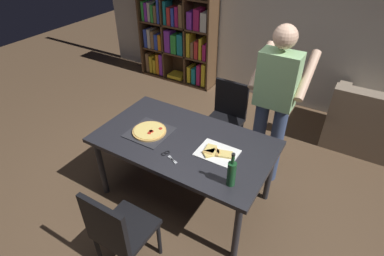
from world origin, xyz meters
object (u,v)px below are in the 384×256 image
(chair_near_camera, at_px, (118,230))
(pepperoni_pizza_on_tray, at_px, (149,131))
(chair_far_side, at_px, (227,114))
(bookshelf, at_px, (176,30))
(dining_table, at_px, (184,146))
(person_serving_pizza, at_px, (275,100))
(kitchen_scissors, at_px, (168,155))
(wine_bottle, at_px, (232,173))

(chair_near_camera, bearing_deg, pepperoni_pizza_on_tray, 111.49)
(chair_far_side, bearing_deg, pepperoni_pizza_on_tray, -108.67)
(chair_near_camera, distance_m, bookshelf, 3.75)
(bookshelf, bearing_deg, dining_table, -55.27)
(dining_table, relative_size, bookshelf, 0.87)
(person_serving_pizza, relative_size, kitchen_scissors, 8.86)
(bookshelf, height_order, person_serving_pizza, bookshelf)
(chair_far_side, bearing_deg, chair_near_camera, -90.00)
(wine_bottle, bearing_deg, chair_far_side, 116.27)
(chair_far_side, xyz_separation_m, kitchen_scissors, (0.00, -1.24, 0.24))
(chair_far_side, distance_m, kitchen_scissors, 1.27)
(dining_table, distance_m, person_serving_pizza, 1.01)
(wine_bottle, relative_size, kitchen_scissors, 1.60)
(kitchen_scissors, bearing_deg, chair_near_camera, -90.15)
(person_serving_pizza, bearing_deg, chair_near_camera, -109.14)
(bookshelf, bearing_deg, person_serving_pizza, -35.82)
(kitchen_scissors, bearing_deg, wine_bottle, -2.54)
(dining_table, distance_m, chair_far_side, 0.99)
(dining_table, bearing_deg, kitchen_scissors, -89.60)
(chair_far_side, relative_size, pepperoni_pizza_on_tray, 2.29)
(kitchen_scissors, bearing_deg, chair_far_side, 90.09)
(bookshelf, distance_m, kitchen_scissors, 3.12)
(chair_far_side, xyz_separation_m, person_serving_pizza, (0.60, -0.22, 0.49))
(chair_near_camera, relative_size, wine_bottle, 2.85)
(chair_near_camera, distance_m, person_serving_pizza, 1.89)
(kitchen_scissors, bearing_deg, bookshelf, 121.94)
(person_serving_pizza, bearing_deg, kitchen_scissors, -120.31)
(chair_far_side, height_order, wine_bottle, wine_bottle)
(wine_bottle, bearing_deg, person_serving_pizza, 91.50)
(chair_far_side, relative_size, bookshelf, 0.46)
(pepperoni_pizza_on_tray, distance_m, wine_bottle, 1.01)
(chair_near_camera, height_order, person_serving_pizza, person_serving_pizza)
(chair_far_side, bearing_deg, dining_table, -90.00)
(kitchen_scissors, bearing_deg, pepperoni_pizza_on_tray, 151.34)
(pepperoni_pizza_on_tray, relative_size, kitchen_scissors, 1.99)
(chair_near_camera, distance_m, pepperoni_pizza_on_tray, 1.00)
(chair_far_side, bearing_deg, wine_bottle, -63.73)
(chair_far_side, bearing_deg, bookshelf, 139.61)
(person_serving_pizza, relative_size, wine_bottle, 5.54)
(kitchen_scissors, bearing_deg, dining_table, 90.40)
(dining_table, relative_size, kitchen_scissors, 8.58)
(dining_table, height_order, kitchen_scissors, kitchen_scissors)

